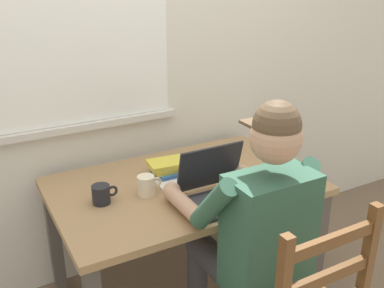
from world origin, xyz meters
TOP-DOWN VIEW (x-y plane):
  - back_wall at (-0.00, 0.49)m, footprint 6.00×0.08m
  - desk at (0.00, 0.00)m, footprint 1.27×0.82m
  - seated_person at (0.06, -0.48)m, footprint 0.50×0.60m
  - laptop at (0.07, -0.21)m, footprint 0.33×0.29m
  - computer_mouse at (0.30, -0.25)m, footprint 0.06×0.10m
  - coffee_mug_white at (-0.21, -0.02)m, footprint 0.12×0.08m
  - coffee_mug_dark at (-0.42, 0.00)m, footprint 0.12×0.08m
  - book_stack_main at (-0.02, 0.12)m, footprint 0.20×0.16m
  - paper_pile_near_laptop at (-0.01, 0.04)m, footprint 0.25×0.20m
  - landscape_photo_print at (0.41, -0.08)m, footprint 0.15×0.13m

SIDE VIEW (x-z plane):
  - desk at x=0.00m, z-range 0.26..0.96m
  - seated_person at x=0.06m, z-range 0.07..1.33m
  - landscape_photo_print at x=0.41m, z-range 0.70..0.70m
  - paper_pile_near_laptop at x=-0.01m, z-range 0.70..0.71m
  - computer_mouse at x=0.30m, z-range 0.70..0.74m
  - book_stack_main at x=-0.02m, z-range 0.70..0.78m
  - coffee_mug_dark at x=-0.42m, z-range 0.70..0.79m
  - coffee_mug_white at x=-0.21m, z-range 0.70..0.80m
  - laptop at x=0.07m, z-range 0.64..0.87m
  - back_wall at x=0.00m, z-range 0.00..2.60m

